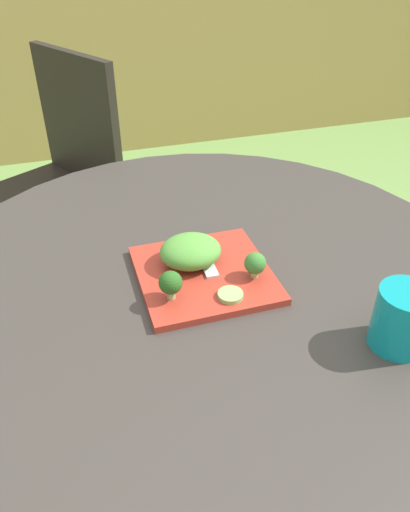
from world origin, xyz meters
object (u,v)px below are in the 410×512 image
Objects in this scene: patio_chair at (59,169)px; salad_plate at (204,274)px; drinking_glass at (402,322)px; fork at (203,258)px.

patio_chair is 3.71× the size of salad_plate.
fork is at bearing 128.64° from drinking_glass.
drinking_glass is at bearing -68.48° from patio_chair.
patio_chair is 0.98m from fork.
salad_plate is 0.35m from drinking_glass.
salad_plate is 2.36× the size of drinking_glass.
fork is (-0.23, 0.29, -0.03)m from drinking_glass.
salad_plate is at bearing -104.49° from fork.
fork is (0.25, -0.92, 0.19)m from patio_chair.
patio_chair is at bearing 103.88° from salad_plate.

